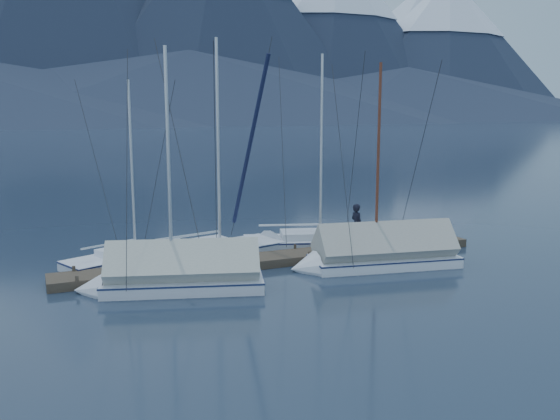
% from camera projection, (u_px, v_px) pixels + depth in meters
% --- Properties ---
extents(ground, '(1000.00, 1000.00, 0.00)m').
position_uv_depth(ground, '(301.00, 275.00, 22.60)').
color(ground, '#15202F').
rests_on(ground, ground).
extents(mountain_range, '(877.00, 584.00, 150.50)m').
position_uv_depth(mountain_range, '(42.00, 19.00, 350.04)').
color(mountain_range, '#475675').
rests_on(mountain_range, ground).
extents(dock, '(18.00, 1.50, 0.54)m').
position_uv_depth(dock, '(280.00, 260.00, 24.39)').
color(dock, '#382D23').
rests_on(dock, ground).
extents(mooring_posts, '(15.12, 1.52, 0.35)m').
position_uv_depth(mooring_posts, '(269.00, 255.00, 24.16)').
color(mooring_posts, '#382D23').
rests_on(mooring_posts, ground).
extents(sailboat_open_left, '(6.34, 3.99, 8.14)m').
position_uv_depth(sailboat_open_left, '(144.00, 256.00, 24.94)').
color(sailboat_open_left, silver).
rests_on(sailboat_open_left, ground).
extents(sailboat_open_mid, '(7.86, 3.93, 10.01)m').
position_uv_depth(sailboat_open_mid, '(230.00, 251.00, 25.64)').
color(sailboat_open_mid, silver).
rests_on(sailboat_open_mid, ground).
extents(sailboat_open_right, '(7.44, 4.09, 9.47)m').
position_uv_depth(sailboat_open_right, '(331.00, 243.00, 27.12)').
color(sailboat_open_right, silver).
rests_on(sailboat_open_right, ground).
extents(sailboat_covered_near, '(7.09, 3.32, 8.88)m').
position_uv_depth(sailboat_covered_near, '(372.00, 256.00, 23.66)').
color(sailboat_covered_near, white).
rests_on(sailboat_covered_near, ground).
extents(sailboat_covered_far, '(6.79, 3.71, 9.13)m').
position_uv_depth(sailboat_covered_far, '(168.00, 278.00, 20.60)').
color(sailboat_covered_far, silver).
rests_on(sailboat_covered_far, ground).
extents(person, '(0.53, 0.73, 1.88)m').
position_uv_depth(person, '(357.00, 225.00, 25.62)').
color(person, black).
rests_on(person, dock).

